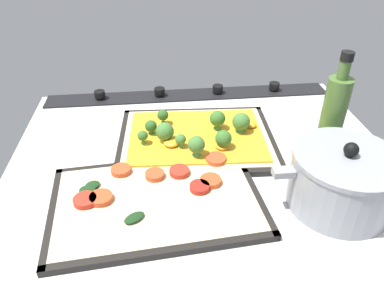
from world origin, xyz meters
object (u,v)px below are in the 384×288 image
baking_tray_back (157,203)px  cooking_pot (342,180)px  baking_tray_front (196,140)px  veggie_pizza_back (156,197)px  broccoli_pizza (197,136)px  oil_bottle (332,117)px

baking_tray_back → cooking_pot: cooking_pot is taller
baking_tray_front → veggie_pizza_back: size_ratio=0.99×
baking_tray_back → broccoli_pizza: bearing=-116.8°
broccoli_pizza → veggie_pizza_back: broccoli_pizza is taller
baking_tray_front → broccoli_pizza: bearing=102.6°
broccoli_pizza → cooking_pot: 31.07cm
broccoli_pizza → cooking_pot: size_ratio=1.32×
cooking_pot → baking_tray_back: bearing=-5.5°
baking_tray_front → baking_tray_back: size_ratio=0.92×
broccoli_pizza → cooking_pot: bearing=135.6°
baking_tray_front → cooking_pot: (-22.17, 22.12, 4.80)cm
baking_tray_back → veggie_pizza_back: veggie_pizza_back is taller
baking_tray_front → cooking_pot: 31.68cm
broccoli_pizza → cooking_pot: (-22.06, 21.63, 3.25)cm
broccoli_pizza → veggie_pizza_back: (9.49, 17.95, -0.80)cm
baking_tray_front → broccoli_pizza: broccoli_pizza is taller
cooking_pot → oil_bottle: size_ratio=1.10×
broccoli_pizza → baking_tray_back: 20.90cm
broccoli_pizza → baking_tray_back: bearing=63.2°
cooking_pot → oil_bottle: (-3.50, -13.86, 4.19)cm
baking_tray_back → cooking_pot: bearing=174.5°
baking_tray_back → veggie_pizza_back: size_ratio=1.07×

